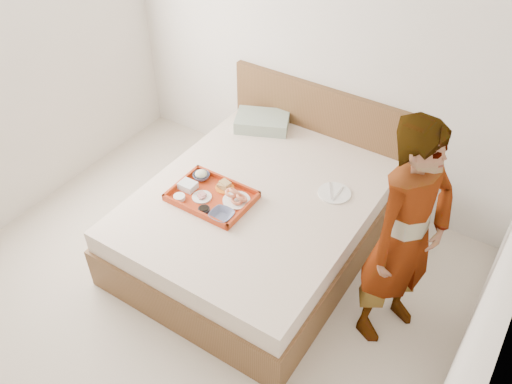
{
  "coord_description": "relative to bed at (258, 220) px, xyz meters",
  "views": [
    {
      "loc": [
        1.7,
        -1.47,
        3.1
      ],
      "look_at": [
        0.17,
        0.9,
        0.65
      ],
      "focal_mm": 37.4,
      "sensor_mm": 36.0,
      "label": 1
    }
  ],
  "objects": [
    {
      "name": "plastic_tub",
      "position": [
        -0.46,
        -0.24,
        0.31
      ],
      "size": [
        0.12,
        0.1,
        0.05
      ],
      "primitive_type": "cube",
      "rotation": [
        0.0,
        0.0,
        -0.0
      ],
      "color": "silver",
      "rests_on": "tray"
    },
    {
      "name": "prawn_plate",
      "position": [
        -0.08,
        -0.16,
        0.29
      ],
      "size": [
        0.2,
        0.2,
        0.01
      ],
      "primitive_type": "cylinder",
      "rotation": [
        0.0,
        0.0,
        -0.0
      ],
      "color": "white",
      "rests_on": "tray"
    },
    {
      "name": "bread_plate",
      "position": [
        -0.23,
        -0.09,
        0.29
      ],
      "size": [
        0.14,
        0.14,
        0.01
      ],
      "primitive_type": "cylinder",
      "rotation": [
        0.0,
        0.0,
        -0.0
      ],
      "color": "orange",
      "rests_on": "tray"
    },
    {
      "name": "sauce_dish",
      "position": [
        -0.21,
        -0.37,
        0.3
      ],
      "size": [
        0.08,
        0.08,
        0.03
      ],
      "primitive_type": "cylinder",
      "rotation": [
        0.0,
        0.0,
        -0.0
      ],
      "color": "black",
      "rests_on": "tray"
    },
    {
      "name": "navy_bowl_big",
      "position": [
        -0.07,
        -0.35,
        0.3
      ],
      "size": [
        0.16,
        0.16,
        0.04
      ],
      "primitive_type": "imported",
      "rotation": [
        0.0,
        0.0,
        -0.0
      ],
      "color": "#162046",
      "rests_on": "tray"
    },
    {
      "name": "salad_bowl",
      "position": [
        -0.45,
        -0.09,
        0.3
      ],
      "size": [
        0.13,
        0.13,
        0.04
      ],
      "primitive_type": "imported",
      "rotation": [
        0.0,
        0.0,
        -0.0
      ],
      "color": "#162046",
      "rests_on": "tray"
    },
    {
      "name": "bed",
      "position": [
        0.0,
        0.0,
        0.0
      ],
      "size": [
        1.65,
        2.0,
        0.53
      ],
      "primitive_type": "cube",
      "color": "brown",
      "rests_on": "ground"
    },
    {
      "name": "wall_right",
      "position": [
        1.63,
        -1.0,
        1.04
      ],
      "size": [
        0.01,
        4.0,
        2.6
      ],
      "primitive_type": "cube",
      "color": "silver",
      "rests_on": "ground"
    },
    {
      "name": "pillow",
      "position": [
        -0.44,
        0.76,
        0.32
      ],
      "size": [
        0.53,
        0.46,
        0.11
      ],
      "primitive_type": "cube",
      "rotation": [
        0.0,
        0.0,
        0.42
      ],
      "color": "#9DAE98",
      "rests_on": "bed"
    },
    {
      "name": "person",
      "position": [
        1.13,
        -0.13,
        0.56
      ],
      "size": [
        0.6,
        0.71,
        1.65
      ],
      "primitive_type": "imported",
      "rotation": [
        0.0,
        0.0,
        1.17
      ],
      "color": "silver",
      "rests_on": "ground"
    },
    {
      "name": "cheese_round",
      "position": [
        -0.44,
        -0.36,
        0.3
      ],
      "size": [
        0.08,
        0.08,
        0.03
      ],
      "primitive_type": "cylinder",
      "rotation": [
        0.0,
        0.0,
        -0.0
      ],
      "color": "white",
      "rests_on": "tray"
    },
    {
      "name": "tray",
      "position": [
        -0.25,
        -0.22,
        0.29
      ],
      "size": [
        0.58,
        0.42,
        0.05
      ],
      "primitive_type": "cube",
      "rotation": [
        0.0,
        0.0,
        -0.0
      ],
      "color": "#B33C10",
      "rests_on": "bed"
    },
    {
      "name": "wall_back",
      "position": [
        -0.12,
        1.0,
        1.04
      ],
      "size": [
        3.5,
        0.01,
        2.6
      ],
      "primitive_type": "cube",
      "color": "silver",
      "rests_on": "ground"
    },
    {
      "name": "headboard",
      "position": [
        0.0,
        0.97,
        0.21
      ],
      "size": [
        1.65,
        0.06,
        0.95
      ],
      "primitive_type": "cube",
      "color": "brown",
      "rests_on": "ground"
    },
    {
      "name": "ground",
      "position": [
        -0.12,
        -1.0,
        -0.27
      ],
      "size": [
        3.5,
        4.0,
        0.01
      ],
      "primitive_type": "cube",
      "color": "beige",
      "rests_on": "ground"
    },
    {
      "name": "meat_plate",
      "position": [
        -0.31,
        -0.26,
        0.29
      ],
      "size": [
        0.14,
        0.14,
        0.01
      ],
      "primitive_type": "cylinder",
      "rotation": [
        0.0,
        0.0,
        -0.0
      ],
      "color": "white",
      "rests_on": "tray"
    },
    {
      "name": "dinner_plate",
      "position": [
        0.47,
        0.31,
        0.27
      ],
      "size": [
        0.29,
        0.29,
        0.01
      ],
      "primitive_type": "cylinder",
      "rotation": [
        0.0,
        0.0,
        0.22
      ],
      "color": "white",
      "rests_on": "bed"
    }
  ]
}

